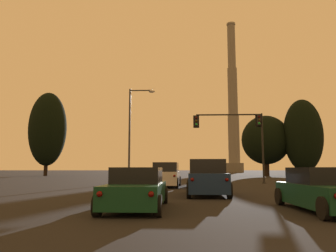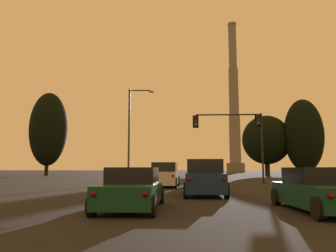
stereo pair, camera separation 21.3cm
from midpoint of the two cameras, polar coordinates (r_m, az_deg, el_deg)
sedan_right_lane_third at (r=12.04m, az=25.34°, el=-10.14°), size 2.08×4.74×1.43m
suv_center_lane_second at (r=17.56m, az=6.71°, el=-8.98°), size 2.20×4.94×1.86m
sedan_left_lane_third at (r=11.70m, az=-5.69°, el=-10.91°), size 1.99×4.71×1.43m
suv_left_lane_front at (r=25.44m, az=-0.30°, el=-8.55°), size 2.25×4.96×1.86m
suv_center_lane_front at (r=24.81m, az=6.16°, el=-8.53°), size 2.13×4.92×1.86m
traffic_light_overhead_right at (r=32.55m, az=12.43°, el=-0.55°), size 6.85×0.50×6.74m
street_lamp at (r=33.27m, az=-6.02°, el=0.03°), size 2.65×0.36×9.50m
smokestack at (r=128.74m, az=11.50°, el=2.41°), size 6.79×6.79×59.10m
treeline_left_mid at (r=66.31m, az=16.83°, el=-2.33°), size 9.22×8.30×11.69m
treeline_center_right at (r=65.56m, az=22.66°, el=-1.49°), size 7.08×6.38×14.29m
treeline_far_left at (r=69.21m, az=-20.04°, el=-0.50°), size 7.36×6.62×16.56m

